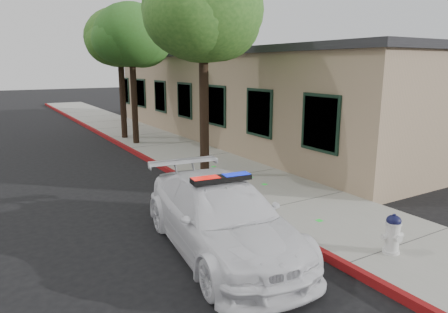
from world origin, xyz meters
TOP-DOWN VIEW (x-y plane):
  - ground at (0.00, 0.00)m, footprint 120.00×120.00m
  - sidewalk at (1.60, 3.00)m, footprint 3.20×60.00m
  - red_curb at (0.06, 3.00)m, footprint 0.14×60.00m
  - clapboard_building at (6.69, 9.00)m, footprint 7.30×20.89m
  - police_car at (-1.43, -1.13)m, footprint 2.56×5.08m
  - fire_hydrant at (1.09, -3.12)m, footprint 0.44×0.38m
  - street_tree_near at (0.71, 3.46)m, footprint 3.81×3.55m
  - street_tree_mid at (0.72, 10.00)m, footprint 3.46×3.17m
  - street_tree_far at (0.74, 11.60)m, footprint 3.38×3.19m

SIDE VIEW (x-z plane):
  - ground at x=0.00m, z-range 0.00..0.00m
  - sidewalk at x=1.60m, z-range 0.00..0.15m
  - red_curb at x=0.06m, z-range 0.00..0.16m
  - fire_hydrant at x=1.09m, z-range 0.15..0.91m
  - police_car at x=-1.43m, z-range -0.06..1.48m
  - clapboard_building at x=6.69m, z-range 0.01..4.25m
  - street_tree_far at x=0.74m, z-range 1.67..7.71m
  - street_tree_mid at x=0.72m, z-range 1.69..7.74m
  - street_tree_near at x=0.71m, z-range 1.75..8.26m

